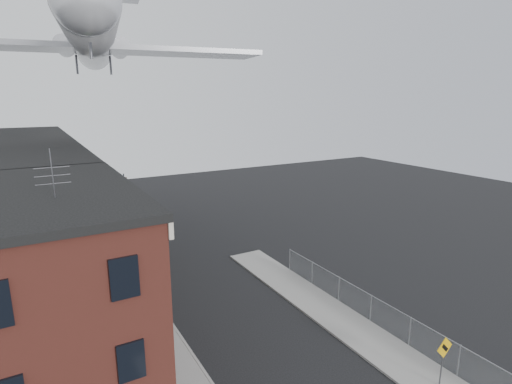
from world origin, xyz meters
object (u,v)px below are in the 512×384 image
Objects in this scene: utility_pole at (118,228)px; car_near at (145,269)px; airplane at (91,37)px; street_tree at (101,211)px; car_far at (111,221)px; car_mid at (128,245)px; warning_sign at (444,354)px.

utility_pole reaches higher than car_near.
airplane is at bearing 86.20° from utility_pole.
utility_pole reaches higher than street_tree.
airplane is (0.18, -2.37, 15.33)m from street_tree.
car_far is (1.77, 5.69, -2.86)m from street_tree.
street_tree is 1.55× the size of car_mid.
airplane reaches higher than warning_sign.
car_mid is 8.42m from car_far.
utility_pole is 4.63m from car_near.
street_tree is at bearing 127.82° from car_mid.
warning_sign is at bearing -68.08° from airplane.
utility_pole is 16.01m from airplane.
utility_pole is 2.22× the size of car_far.
car_near is at bearing 114.72° from warning_sign.
warning_sign is at bearing -59.52° from utility_pole.
warning_sign is 22.04m from car_near.
street_tree is at bearing 108.09° from car_near.
utility_pole is 2.68× the size of car_mid.
warning_sign is 30.96m from street_tree.
car_near is 0.89× the size of car_far.
car_near is at bearing -79.43° from street_tree.
street_tree reaches higher than car_far.
warning_sign is 35.84m from car_far.
street_tree is 4.32m from car_mid.
utility_pole is 0.29× the size of airplane.
car_near is at bearing 25.67° from utility_pole.
street_tree is 15.51m from airplane.
car_mid is at bearing -95.70° from car_far.
car_mid is at bearing -13.88° from airplane.
street_tree is 1.28× the size of car_far.
warning_sign is 0.31× the size of utility_pole.
airplane reaches higher than car_mid.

